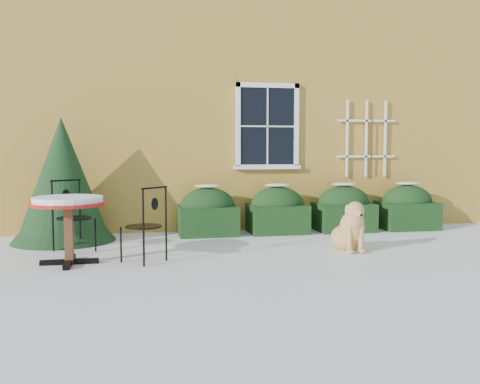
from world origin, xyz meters
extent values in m
plane|color=white|center=(0.00, 0.00, 0.00)|extent=(80.00, 80.00, 0.00)
cube|color=gold|center=(0.00, 7.00, 3.00)|extent=(12.00, 8.00, 6.00)
cube|color=black|center=(0.90, 2.96, 1.98)|extent=(1.05, 0.03, 1.45)
cube|color=white|center=(0.90, 2.95, 2.75)|extent=(1.23, 0.06, 0.09)
cube|color=white|center=(0.90, 2.95, 1.21)|extent=(1.23, 0.06, 0.09)
cube|color=white|center=(0.33, 2.95, 1.98)|extent=(0.09, 0.06, 1.63)
cube|color=white|center=(1.47, 2.95, 1.98)|extent=(0.09, 0.06, 1.63)
cube|color=white|center=(0.90, 2.94, 1.98)|extent=(0.02, 0.02, 1.45)
cube|color=white|center=(0.90, 2.94, 1.98)|extent=(1.05, 0.02, 0.02)
cube|color=white|center=(0.90, 2.95, 1.20)|extent=(1.29, 0.14, 0.07)
cube|color=white|center=(2.50, 2.94, 1.75)|extent=(0.04, 0.03, 1.50)
cube|color=white|center=(2.90, 2.94, 1.75)|extent=(0.04, 0.03, 1.50)
cube|color=white|center=(3.30, 2.94, 1.75)|extent=(0.04, 0.03, 1.50)
cube|color=white|center=(2.90, 2.94, 1.40)|extent=(1.20, 0.03, 0.04)
cube|color=white|center=(2.90, 2.94, 2.10)|extent=(1.20, 0.03, 0.04)
cylinder|color=#472D19|center=(3.00, 2.92, 1.60)|extent=(0.02, 0.02, 1.10)
cube|color=black|center=(-0.30, 2.55, 0.26)|extent=(1.05, 0.80, 0.52)
ellipsoid|color=black|center=(-0.30, 2.55, 0.52)|extent=(1.00, 0.72, 0.67)
ellipsoid|color=white|center=(-0.30, 2.55, 0.88)|extent=(0.47, 0.32, 0.06)
cube|color=black|center=(1.00, 2.55, 0.26)|extent=(1.05, 0.80, 0.52)
ellipsoid|color=black|center=(1.00, 2.55, 0.52)|extent=(1.00, 0.72, 0.67)
ellipsoid|color=white|center=(1.00, 2.55, 0.88)|extent=(0.47, 0.32, 0.06)
cube|color=black|center=(2.30, 2.55, 0.26)|extent=(1.05, 0.80, 0.52)
ellipsoid|color=black|center=(2.30, 2.55, 0.52)|extent=(1.00, 0.72, 0.67)
ellipsoid|color=white|center=(2.30, 2.55, 0.88)|extent=(0.47, 0.32, 0.06)
cube|color=black|center=(3.60, 2.55, 0.26)|extent=(1.05, 0.80, 0.52)
ellipsoid|color=black|center=(3.60, 2.55, 0.52)|extent=(1.00, 0.72, 0.67)
ellipsoid|color=white|center=(3.60, 2.55, 0.88)|extent=(0.47, 0.32, 0.06)
cone|color=black|center=(-2.77, 2.35, 0.50)|extent=(1.72, 1.72, 1.00)
cone|color=black|center=(-2.77, 2.35, 1.04)|extent=(1.54, 1.54, 2.08)
cube|color=black|center=(-2.45, 0.47, 0.03)|extent=(0.77, 0.09, 0.07)
cube|color=black|center=(-2.45, 0.47, 0.03)|extent=(0.09, 0.77, 0.07)
cube|color=brown|center=(-2.45, 0.47, 0.41)|extent=(0.11, 0.11, 0.82)
cylinder|color=#AD160E|center=(-2.45, 0.47, 0.82)|extent=(0.99, 0.99, 0.04)
cylinder|color=white|center=(-2.45, 0.47, 0.88)|extent=(0.92, 0.92, 0.08)
cylinder|color=black|center=(-1.46, 0.76, 0.25)|extent=(0.03, 0.03, 0.49)
cylinder|color=black|center=(-1.77, 0.45, 0.25)|extent=(0.03, 0.03, 0.49)
cylinder|color=black|center=(-1.15, 0.45, 0.25)|extent=(0.03, 0.03, 0.49)
cylinder|color=black|center=(-1.46, 0.14, 0.25)|extent=(0.03, 0.03, 0.49)
cylinder|color=black|center=(-1.46, 0.45, 0.49)|extent=(0.50, 0.50, 0.02)
cylinder|color=black|center=(-1.15, 0.45, 0.76)|extent=(0.03, 0.03, 0.55)
cylinder|color=black|center=(-1.46, 0.14, 0.76)|extent=(0.03, 0.03, 0.55)
cylinder|color=black|center=(-1.31, 0.29, 1.04)|extent=(0.36, 0.35, 0.03)
ellipsoid|color=black|center=(-1.31, 0.29, 0.82)|extent=(0.12, 0.11, 0.17)
cylinder|color=black|center=(-2.55, 1.08, 0.25)|extent=(0.03, 0.03, 0.51)
cylinder|color=black|center=(-2.18, 1.33, 0.25)|extent=(0.03, 0.03, 0.51)
cylinder|color=black|center=(-2.81, 1.45, 0.25)|extent=(0.03, 0.03, 0.51)
cylinder|color=black|center=(-2.43, 1.71, 0.25)|extent=(0.03, 0.03, 0.51)
cylinder|color=black|center=(-2.49, 1.39, 0.51)|extent=(0.52, 0.52, 0.02)
cylinder|color=black|center=(-2.81, 1.45, 0.79)|extent=(0.03, 0.03, 0.57)
cylinder|color=black|center=(-2.43, 1.71, 0.79)|extent=(0.03, 0.03, 0.57)
cylinder|color=black|center=(-2.62, 1.58, 1.07)|extent=(0.42, 0.31, 0.03)
ellipsoid|color=black|center=(-2.62, 1.58, 0.85)|extent=(0.13, 0.11, 0.18)
ellipsoid|color=tan|center=(1.65, 0.78, 0.18)|extent=(0.51, 0.55, 0.40)
ellipsoid|color=tan|center=(1.65, 0.59, 0.37)|extent=(0.39, 0.35, 0.50)
sphere|color=tan|center=(1.65, 0.54, 0.48)|extent=(0.31, 0.31, 0.31)
cylinder|color=tan|center=(1.56, 0.46, 0.20)|extent=(0.08, 0.08, 0.40)
cylinder|color=tan|center=(1.75, 0.47, 0.20)|extent=(0.08, 0.08, 0.40)
ellipsoid|color=tan|center=(1.56, 0.42, 0.04)|extent=(0.11, 0.14, 0.07)
ellipsoid|color=tan|center=(1.75, 0.42, 0.04)|extent=(0.11, 0.14, 0.07)
cylinder|color=tan|center=(1.65, 0.53, 0.53)|extent=(0.19, 0.23, 0.22)
sphere|color=tan|center=(1.66, 0.48, 0.64)|extent=(0.27, 0.27, 0.27)
ellipsoid|color=tan|center=(1.66, 0.36, 0.60)|extent=(0.13, 0.21, 0.12)
sphere|color=black|center=(1.66, 0.27, 0.60)|extent=(0.05, 0.05, 0.05)
ellipsoid|color=tan|center=(1.54, 0.52, 0.64)|extent=(0.07, 0.09, 0.17)
ellipsoid|color=tan|center=(1.77, 0.52, 0.64)|extent=(0.07, 0.09, 0.17)
cylinder|color=tan|center=(1.81, 0.98, 0.05)|extent=(0.23, 0.31, 0.07)
camera|label=1|loc=(-1.52, -6.97, 1.58)|focal=40.00mm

